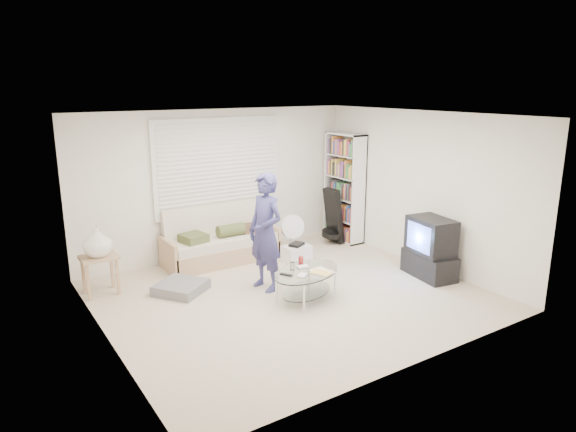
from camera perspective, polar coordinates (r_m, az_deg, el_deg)
ground at (r=7.32m, az=0.34°, el=-8.81°), size 5.00×5.00×0.00m
room_shell at (r=7.24m, az=-1.73°, el=4.40°), size 5.02×4.52×2.51m
window_blinds at (r=8.75m, az=-7.65°, el=5.49°), size 2.32×0.08×1.62m
futon_sofa at (r=8.67m, az=-7.52°, el=-3.05°), size 1.91×0.77×0.93m
grey_floor_pillow at (r=7.57m, az=-11.80°, el=-7.76°), size 0.87×0.87×0.14m
side_table at (r=7.60m, az=-20.41°, el=-3.01°), size 0.50×0.40×0.99m
bookshelf at (r=9.67m, az=6.26°, el=3.14°), size 0.32×0.85×2.02m
guitar_case at (r=9.54m, az=5.04°, el=-0.42°), size 0.37×0.38×1.03m
floor_fan at (r=8.95m, az=0.35°, el=-1.67°), size 0.43×0.29×0.71m
storage_bin at (r=8.64m, az=0.96°, el=-4.11°), size 0.46×0.33×0.31m
tv_unit at (r=8.16m, az=15.51°, el=-3.50°), size 0.59×0.92×0.93m
coffee_table at (r=7.07m, az=2.05°, el=-6.75°), size 1.31×1.07×0.54m
standing_person at (r=7.29m, az=-2.52°, el=-1.82°), size 0.51×0.68×1.70m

